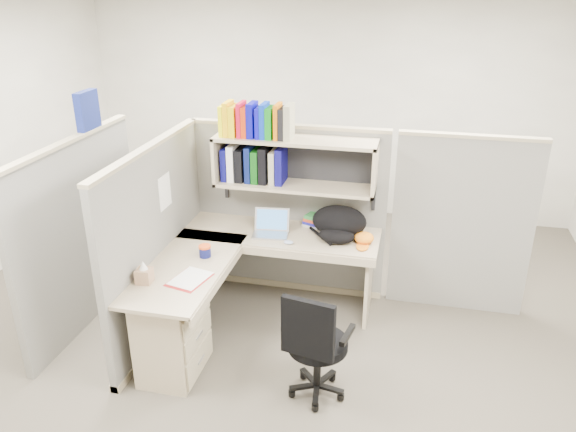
% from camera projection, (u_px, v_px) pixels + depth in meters
% --- Properties ---
extents(ground, '(6.00, 6.00, 0.00)m').
position_uv_depth(ground, '(265.00, 339.00, 4.74)').
color(ground, '#39332C').
rests_on(ground, ground).
extents(room_shell, '(6.00, 6.00, 6.00)m').
position_uv_depth(room_shell, '(261.00, 155.00, 4.10)').
color(room_shell, '#A8A397').
rests_on(room_shell, ground).
extents(cubicle, '(3.79, 1.84, 1.95)m').
position_uv_depth(cubicle, '(236.00, 216.00, 4.86)').
color(cubicle, slate).
rests_on(cubicle, ground).
extents(desk, '(1.74, 1.75, 0.73)m').
position_uv_depth(desk, '(204.00, 306.00, 4.39)').
color(desk, gray).
rests_on(desk, ground).
extents(laptop, '(0.34, 0.34, 0.22)m').
position_uv_depth(laptop, '(270.00, 224.00, 4.87)').
color(laptop, '#AAABAF').
rests_on(laptop, desk).
extents(backpack, '(0.57, 0.51, 0.28)m').
position_uv_depth(backpack, '(338.00, 224.00, 4.79)').
color(backpack, black).
rests_on(backpack, desk).
extents(orange_cap, '(0.17, 0.20, 0.09)m').
position_uv_depth(orange_cap, '(364.00, 238.00, 4.76)').
color(orange_cap, orange).
rests_on(orange_cap, desk).
extents(snack_canister, '(0.10, 0.10, 0.10)m').
position_uv_depth(snack_canister, '(205.00, 251.00, 4.52)').
color(snack_canister, '#0D1251').
rests_on(snack_canister, desk).
extents(tissue_box, '(0.12, 0.12, 0.18)m').
position_uv_depth(tissue_box, '(144.00, 272.00, 4.13)').
color(tissue_box, tan).
rests_on(tissue_box, desk).
extents(mouse, '(0.08, 0.06, 0.03)m').
position_uv_depth(mouse, '(288.00, 242.00, 4.75)').
color(mouse, '#95A9D4').
rests_on(mouse, desk).
extents(paper_cup, '(0.08, 0.08, 0.11)m').
position_uv_depth(paper_cup, '(279.00, 223.00, 5.03)').
color(paper_cup, silver).
rests_on(paper_cup, desk).
extents(book_stack, '(0.22, 0.25, 0.10)m').
position_uv_depth(book_stack, '(315.00, 219.00, 5.11)').
color(book_stack, gray).
rests_on(book_stack, desk).
extents(loose_paper, '(0.29, 0.35, 0.00)m').
position_uv_depth(loose_paper, '(190.00, 278.00, 4.21)').
color(loose_paper, white).
rests_on(loose_paper, desk).
extents(task_chair, '(0.50, 0.46, 0.90)m').
position_uv_depth(task_chair, '(315.00, 361.00, 3.96)').
color(task_chair, black).
rests_on(task_chair, ground).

